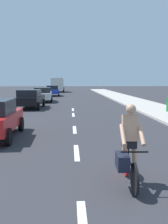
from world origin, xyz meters
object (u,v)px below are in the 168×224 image
at_px(parked_car_black, 30,98).
at_px(parked_car_white, 43,94).
at_px(parked_car_blue, 53,90).
at_px(cyclist, 128,149).
at_px(delivery_truck, 58,85).

relative_size(parked_car_black, parked_car_white, 0.98).
distance_m(parked_car_white, parked_car_blue, 10.22).
relative_size(cyclist, parked_car_black, 0.41).
bearing_deg(cyclist, parked_car_black, -70.52).
height_order(cyclist, parked_car_blue, cyclist).
height_order(cyclist, parked_car_white, cyclist).
distance_m(parked_car_black, delivery_truck, 29.22).
distance_m(parked_car_white, delivery_truck, 22.97).
xyz_separation_m(parked_car_white, parked_car_blue, (0.33, 10.21, -0.00)).
height_order(parked_car_white, parked_car_blue, same).
distance_m(parked_car_blue, delivery_truck, 12.76).
distance_m(cyclist, parked_car_white, 22.24).
relative_size(cyclist, delivery_truck, 0.29).
height_order(parked_car_white, delivery_truck, delivery_truck).
bearing_deg(parked_car_white, parked_car_black, -96.90).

